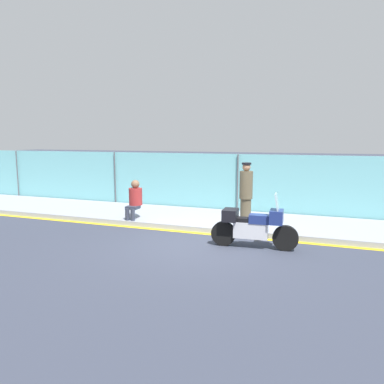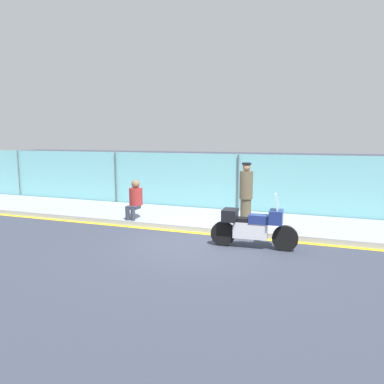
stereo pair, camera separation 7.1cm
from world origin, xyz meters
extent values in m
plane|color=#333847|center=(0.00, 0.00, 0.00)|extent=(120.00, 120.00, 0.00)
cube|color=#8E93A3|center=(0.00, 2.67, 0.08)|extent=(37.61, 2.92, 0.16)
cube|color=gold|center=(0.00, 1.12, 0.00)|extent=(37.61, 0.18, 0.01)
cube|color=#6BB2B7|center=(0.00, 4.22, 1.09)|extent=(35.73, 0.08, 2.19)
cylinder|color=#4C4C51|center=(-10.12, 4.12, 1.09)|extent=(0.05, 0.05, 2.19)
cylinder|color=#4C4C51|center=(-5.06, 4.12, 1.09)|extent=(0.05, 0.05, 2.19)
cylinder|color=#4C4C51|center=(0.00, 4.12, 1.09)|extent=(0.05, 0.05, 2.19)
cylinder|color=black|center=(2.12, 0.26, 0.32)|extent=(0.64, 0.18, 0.63)
cylinder|color=black|center=(0.56, 0.17, 0.32)|extent=(0.64, 0.18, 0.63)
cube|color=silver|center=(1.27, 0.21, 0.46)|extent=(0.87, 0.33, 0.42)
cube|color=navy|center=(1.48, 0.22, 0.76)|extent=(0.54, 0.34, 0.22)
cube|color=black|center=(1.17, 0.20, 0.72)|extent=(0.62, 0.31, 0.10)
cube|color=navy|center=(1.89, 0.25, 0.84)|extent=(0.35, 0.49, 0.34)
cube|color=silver|center=(1.89, 0.25, 1.22)|extent=(0.13, 0.43, 0.42)
cube|color=black|center=(0.74, 0.18, 0.82)|extent=(0.39, 0.52, 0.30)
cylinder|color=brown|center=(0.77, 1.92, 0.57)|extent=(0.32, 0.32, 0.82)
cylinder|color=brown|center=(0.77, 1.92, 1.38)|extent=(0.39, 0.39, 0.82)
sphere|color=#A37556|center=(0.77, 1.92, 1.91)|extent=(0.24, 0.24, 0.24)
cylinder|color=black|center=(0.77, 1.92, 2.02)|extent=(0.28, 0.28, 0.05)
cylinder|color=#2D3342|center=(-2.92, 1.32, 0.35)|extent=(0.14, 0.14, 0.39)
cylinder|color=#2D3342|center=(-2.72, 1.32, 0.35)|extent=(0.14, 0.14, 0.39)
cube|color=#2D3342|center=(-2.82, 1.52, 0.55)|extent=(0.37, 0.39, 0.10)
cylinder|color=maroon|center=(-2.82, 1.71, 0.87)|extent=(0.43, 0.43, 0.55)
sphere|color=brown|center=(-2.82, 1.71, 1.28)|extent=(0.27, 0.27, 0.27)
camera|label=1|loc=(3.02, -8.95, 2.79)|focal=35.00mm
camera|label=2|loc=(3.09, -8.93, 2.79)|focal=35.00mm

